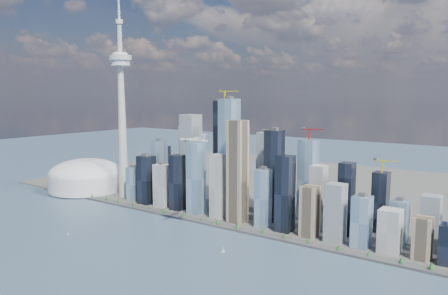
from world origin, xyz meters
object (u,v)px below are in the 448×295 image
Objects in this scene: airplane at (193,140)px; sailboat_west at (68,234)px; dome_stadium at (86,177)px; needle_tower at (122,106)px; sailboat_east at (223,251)px.

airplane is 7.40× the size of sailboat_west.
dome_stadium is at bearing 146.36° from sailboat_west.
dome_stadium is at bearing -175.91° from needle_tower.
dome_stadium is at bearing 148.84° from sailboat_east.
needle_tower is at bearing 127.19° from sailboat_west.
needle_tower is 386.57m from sailboat_west.
dome_stadium is 605.34m from sailboat_east.
airplane is (368.49, -164.31, -50.29)m from needle_tower.
sailboat_east is (581.33, -164.89, -36.15)m from dome_stadium.
sailboat_east is at bearing -15.84° from dome_stadium.
dome_stadium is 24.24× the size of sailboat_west.
needle_tower is 241.40m from dome_stadium.
needle_tower is 9.01× the size of airplane.
dome_stadium reaches higher than sailboat_west.
dome_stadium is 551.11m from airplane.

